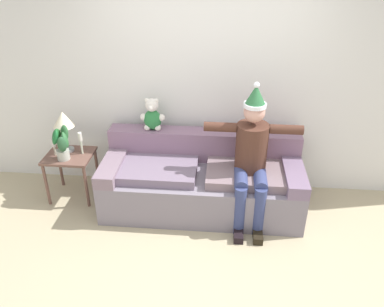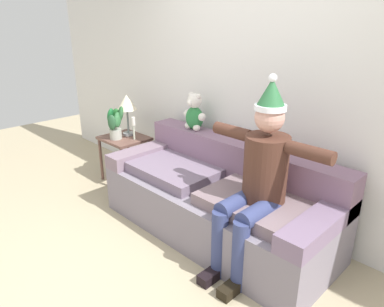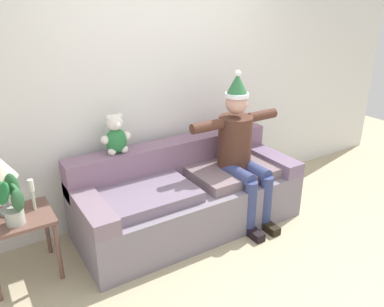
{
  "view_description": "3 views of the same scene",
  "coord_description": "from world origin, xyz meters",
  "px_view_note": "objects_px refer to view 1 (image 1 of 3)",
  "views": [
    {
      "loc": [
        0.23,
        -2.75,
        2.77
      ],
      "look_at": [
        -0.1,
        0.84,
        0.77
      ],
      "focal_mm": 36.59,
      "sensor_mm": 36.0,
      "label": 1
    },
    {
      "loc": [
        1.9,
        -1.21,
        1.9
      ],
      "look_at": [
        -0.2,
        0.87,
        0.77
      ],
      "focal_mm": 33.1,
      "sensor_mm": 36.0,
      "label": 2
    },
    {
      "loc": [
        -1.76,
        -1.9,
        2.19
      ],
      "look_at": [
        -0.0,
        0.92,
        0.82
      ],
      "focal_mm": 35.89,
      "sensor_mm": 36.0,
      "label": 3
    }
  ],
  "objects_px": {
    "potted_plant": "(61,143)",
    "candle_tall": "(54,145)",
    "side_table": "(70,161)",
    "table_lamp": "(63,121)",
    "candle_short": "(81,140)",
    "person_seated": "(252,155)",
    "teddy_bear": "(152,116)",
    "couch": "(202,181)"
  },
  "relations": [
    {
      "from": "couch",
      "to": "teddy_bear",
      "type": "height_order",
      "value": "teddy_bear"
    },
    {
      "from": "person_seated",
      "to": "potted_plant",
      "type": "relative_size",
      "value": 3.89
    },
    {
      "from": "potted_plant",
      "to": "candle_tall",
      "type": "xyz_separation_m",
      "value": [
        -0.13,
        0.08,
        -0.07
      ]
    },
    {
      "from": "side_table",
      "to": "table_lamp",
      "type": "relative_size",
      "value": 1.14
    },
    {
      "from": "side_table",
      "to": "candle_tall",
      "type": "relative_size",
      "value": 2.72
    },
    {
      "from": "couch",
      "to": "teddy_bear",
      "type": "bearing_deg",
      "value": 154.56
    },
    {
      "from": "person_seated",
      "to": "teddy_bear",
      "type": "bearing_deg",
      "value": 158.38
    },
    {
      "from": "side_table",
      "to": "couch",
      "type": "bearing_deg",
      "value": -1.89
    },
    {
      "from": "couch",
      "to": "potted_plant",
      "type": "height_order",
      "value": "potted_plant"
    },
    {
      "from": "couch",
      "to": "teddy_bear",
      "type": "relative_size",
      "value": 5.81
    },
    {
      "from": "candle_tall",
      "to": "candle_short",
      "type": "relative_size",
      "value": 0.77
    },
    {
      "from": "candle_short",
      "to": "teddy_bear",
      "type": "bearing_deg",
      "value": 13.29
    },
    {
      "from": "side_table",
      "to": "person_seated",
      "type": "bearing_deg",
      "value": -5.82
    },
    {
      "from": "person_seated",
      "to": "candle_short",
      "type": "bearing_deg",
      "value": 172.57
    },
    {
      "from": "couch",
      "to": "table_lamp",
      "type": "relative_size",
      "value": 4.47
    },
    {
      "from": "table_lamp",
      "to": "candle_short",
      "type": "bearing_deg",
      "value": -15.95
    },
    {
      "from": "couch",
      "to": "potted_plant",
      "type": "xyz_separation_m",
      "value": [
        -1.57,
        -0.05,
        0.43
      ]
    },
    {
      "from": "person_seated",
      "to": "candle_tall",
      "type": "distance_m",
      "value": 2.24
    },
    {
      "from": "person_seated",
      "to": "teddy_bear",
      "type": "height_order",
      "value": "person_seated"
    },
    {
      "from": "couch",
      "to": "side_table",
      "type": "bearing_deg",
      "value": 178.11
    },
    {
      "from": "potted_plant",
      "to": "candle_tall",
      "type": "bearing_deg",
      "value": 149.61
    },
    {
      "from": "teddy_bear",
      "to": "candle_short",
      "type": "relative_size",
      "value": 1.41
    },
    {
      "from": "potted_plant",
      "to": "teddy_bear",
      "type": "bearing_deg",
      "value": 18.56
    },
    {
      "from": "table_lamp",
      "to": "candle_short",
      "type": "height_order",
      "value": "table_lamp"
    },
    {
      "from": "candle_tall",
      "to": "candle_short",
      "type": "xyz_separation_m",
      "value": [
        0.3,
        0.06,
        0.04
      ]
    },
    {
      "from": "candle_short",
      "to": "candle_tall",
      "type": "bearing_deg",
      "value": -168.65
    },
    {
      "from": "couch",
      "to": "candle_short",
      "type": "height_order",
      "value": "candle_short"
    },
    {
      "from": "couch",
      "to": "candle_short",
      "type": "distance_m",
      "value": 1.47
    },
    {
      "from": "candle_tall",
      "to": "candle_short",
      "type": "bearing_deg",
      "value": 11.35
    },
    {
      "from": "teddy_bear",
      "to": "table_lamp",
      "type": "relative_size",
      "value": 0.77
    },
    {
      "from": "potted_plant",
      "to": "candle_short",
      "type": "height_order",
      "value": "potted_plant"
    },
    {
      "from": "side_table",
      "to": "table_lamp",
      "type": "xyz_separation_m",
      "value": [
        -0.04,
        0.09,
        0.47
      ]
    },
    {
      "from": "table_lamp",
      "to": "teddy_bear",
      "type": "bearing_deg",
      "value": 7.81
    },
    {
      "from": "candle_tall",
      "to": "side_table",
      "type": "bearing_deg",
      "value": 7.62
    },
    {
      "from": "couch",
      "to": "potted_plant",
      "type": "relative_size",
      "value": 5.59
    },
    {
      "from": "person_seated",
      "to": "candle_short",
      "type": "height_order",
      "value": "person_seated"
    },
    {
      "from": "couch",
      "to": "person_seated",
      "type": "bearing_deg",
      "value": -17.04
    },
    {
      "from": "potted_plant",
      "to": "candle_tall",
      "type": "height_order",
      "value": "potted_plant"
    },
    {
      "from": "person_seated",
      "to": "couch",
      "type": "bearing_deg",
      "value": 162.96
    },
    {
      "from": "person_seated",
      "to": "table_lamp",
      "type": "bearing_deg",
      "value": 171.78
    },
    {
      "from": "couch",
      "to": "candle_short",
      "type": "xyz_separation_m",
      "value": [
        -1.41,
        0.09,
        0.41
      ]
    },
    {
      "from": "potted_plant",
      "to": "candle_short",
      "type": "distance_m",
      "value": 0.22
    }
  ]
}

